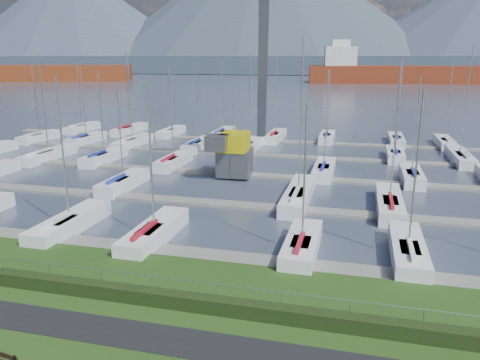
% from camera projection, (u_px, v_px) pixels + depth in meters
% --- Properties ---
extents(path, '(160.00, 2.00, 0.04)m').
position_uv_depth(path, '(151.00, 337.00, 19.56)').
color(path, black).
rests_on(path, grass).
extents(water, '(800.00, 540.00, 0.20)m').
position_uv_depth(water, '(348.00, 78.00, 266.04)').
color(water, '#3D475A').
extents(hedge, '(80.00, 0.70, 0.70)m').
position_uv_depth(hedge, '(175.00, 300.00, 21.91)').
color(hedge, black).
rests_on(hedge, grass).
extents(fence, '(80.00, 0.04, 0.04)m').
position_uv_depth(fence, '(177.00, 279.00, 22.07)').
color(fence, '#94989C').
rests_on(fence, grass).
extents(foothill, '(900.00, 80.00, 12.00)m').
position_uv_depth(foothill, '(351.00, 65.00, 329.99)').
color(foothill, '#3F4D5D').
rests_on(foothill, water).
extents(mountains, '(1190.00, 360.00, 115.00)m').
position_uv_depth(mountains, '(366.00, 13.00, 387.76)').
color(mountains, '#495D6B').
rests_on(mountains, water).
extents(docks, '(90.00, 41.60, 0.25)m').
position_uv_depth(docks, '(275.00, 177.00, 46.79)').
color(docks, slate).
rests_on(docks, water).
extents(crane, '(5.77, 13.23, 22.35)m').
position_uv_depth(crane, '(242.00, 120.00, 46.60)').
color(crane, slate).
rests_on(crane, water).
extents(cargo_ship_west, '(91.78, 42.99, 21.50)m').
position_uv_depth(cargo_ship_west, '(28.00, 73.00, 231.42)').
color(cargo_ship_west, maroon).
rests_on(cargo_ship_west, water).
extents(cargo_ship_mid, '(93.77, 28.80, 21.50)m').
position_uv_depth(cargo_ship_mid, '(401.00, 75.00, 213.77)').
color(cargo_ship_mid, maroon).
rests_on(cargo_ship_mid, water).
extents(sailboat_fleet, '(74.46, 49.43, 13.47)m').
position_uv_depth(sailboat_fleet, '(263.00, 117.00, 48.84)').
color(sailboat_fleet, maroon).
rests_on(sailboat_fleet, water).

